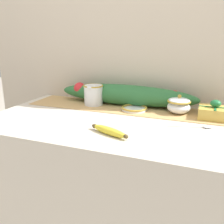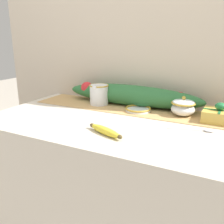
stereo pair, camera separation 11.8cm
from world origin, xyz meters
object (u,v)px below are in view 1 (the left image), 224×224
Objects in this scene: small_dish at (134,108)px; banana at (109,131)px; sugar_bowl at (179,105)px; gift_box at (215,112)px; spoon at (204,127)px; cream_pitcher at (94,94)px.

banana reaches higher than small_dish.
banana is at bearing -119.99° from sugar_bowl.
gift_box is (0.41, 0.38, 0.02)m from banana.
small_dish is at bearing 144.59° from spoon.
sugar_bowl is at bearing 7.17° from small_dish.
cream_pitcher reaches higher than spoon.
banana is 0.56m from gift_box.
cream_pitcher is 0.27m from small_dish.
sugar_bowl reaches higher than small_dish.
spoon is (0.37, 0.23, -0.01)m from banana.
gift_box is at bearing 42.81° from banana.
small_dish is at bearing -6.69° from cream_pitcher.
cream_pitcher is 0.49m from sugar_bowl.
banana reaches higher than spoon.
sugar_bowl is 0.80× the size of gift_box.
spoon is (0.14, -0.18, -0.04)m from sugar_bowl.
small_dish is 0.73× the size of banana.
sugar_bowl is 0.23m from spoon.
banana is at bearing -137.19° from gift_box.
cream_pitcher reaches higher than small_dish.
gift_box is at bearing -8.19° from sugar_bowl.
sugar_bowl is 0.47m from banana.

